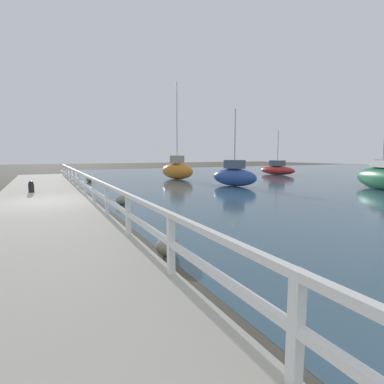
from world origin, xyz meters
TOP-DOWN VIEW (x-y plane):
  - ground_plane at (0.00, 0.00)m, footprint 120.00×120.00m
  - dock_walkway at (0.00, 0.00)m, footprint 3.67×36.00m
  - railing at (1.74, -0.00)m, footprint 0.10×32.50m
  - boulder_mid_strip at (2.97, -0.48)m, footprint 0.51×0.46m
  - boulder_far_strip at (3.25, 10.90)m, footprint 0.56×0.51m
  - boulder_upstream at (2.29, -7.21)m, footprint 0.50×0.45m
  - mooring_bollard at (-0.45, 3.40)m, footprint 0.26×0.26m
  - sailboat_blue at (11.34, 3.51)m, footprint 2.17×3.57m
  - sailboat_orange at (10.22, 10.26)m, footprint 2.44×3.54m
  - sailboat_red at (21.67, 10.79)m, footprint 1.94×4.42m
  - sailboat_green at (18.00, -2.03)m, footprint 2.64×4.50m

SIDE VIEW (x-z plane):
  - ground_plane at x=0.00m, z-range 0.00..0.00m
  - dock_walkway at x=0.00m, z-range 0.00..0.26m
  - boulder_upstream at x=2.29m, z-range 0.00..0.38m
  - boulder_mid_strip at x=2.97m, z-range 0.00..0.38m
  - boulder_far_strip at x=3.25m, z-range 0.00..0.42m
  - mooring_bollard at x=-0.45m, z-range 0.26..0.81m
  - sailboat_red at x=21.67m, z-range -1.67..2.78m
  - sailboat_blue at x=11.34m, z-range -1.79..3.17m
  - sailboat_green at x=18.00m, z-range -2.98..4.47m
  - sailboat_orange at x=10.22m, z-range -3.17..4.74m
  - railing at x=1.74m, z-range 0.43..1.38m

